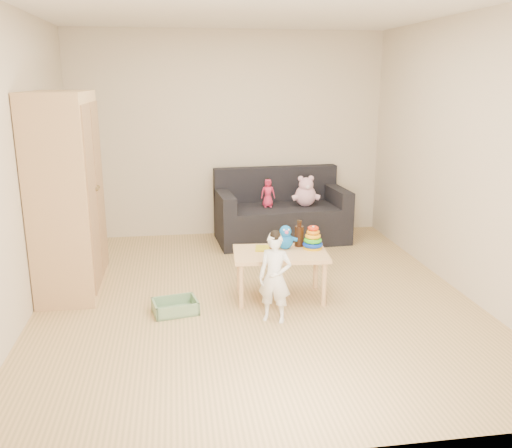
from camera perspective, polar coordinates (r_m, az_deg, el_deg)
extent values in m
plane|color=tan|center=(5.19, -0.14, -7.68)|extent=(4.50, 4.50, 0.00)
plane|color=white|center=(4.83, -0.16, 22.11)|extent=(4.50, 4.50, 0.00)
plane|color=beige|center=(7.06, -2.86, 9.30)|extent=(4.00, 0.00, 4.00)
plane|color=beige|center=(2.68, 6.92, -0.38)|extent=(4.00, 0.00, 4.00)
plane|color=beige|center=(4.96, -23.75, 5.59)|extent=(0.00, 4.50, 4.50)
plane|color=beige|center=(5.50, 21.09, 6.67)|extent=(0.00, 4.50, 4.50)
cube|color=#DCB079|center=(5.42, -19.32, 2.94)|extent=(0.53, 1.06, 1.90)
cube|color=black|center=(6.89, 2.72, 0.08)|extent=(1.67, 0.92, 0.46)
cube|color=#ECBE81|center=(5.10, 2.55, -5.38)|extent=(0.90, 0.61, 0.45)
imported|color=white|center=(4.58, 1.99, -5.77)|extent=(0.33, 0.29, 0.76)
imported|color=#E22A53|center=(6.73, 1.26, 3.25)|extent=(0.18, 0.12, 0.35)
cylinder|color=#E8A90C|center=(5.15, 5.98, -2.47)|extent=(0.18, 0.18, 0.02)
cylinder|color=silver|center=(5.12, 6.01, -1.35)|extent=(0.02, 0.02, 0.21)
torus|color=#0A30A9|center=(5.14, 5.99, -2.14)|extent=(0.19, 0.19, 0.04)
torus|color=green|center=(5.13, 6.00, -1.69)|extent=(0.17, 0.17, 0.04)
torus|color=#FFA70D|center=(5.11, 6.01, -1.25)|extent=(0.15, 0.15, 0.04)
torus|color=orange|center=(5.10, 6.02, -0.84)|extent=(0.13, 0.13, 0.04)
torus|color=red|center=(5.09, 6.03, -0.44)|extent=(0.10, 0.10, 0.04)
cylinder|color=black|center=(5.19, 4.56, -1.29)|extent=(0.09, 0.09, 0.20)
cylinder|color=black|center=(5.15, 4.59, -0.06)|extent=(0.04, 0.04, 0.05)
cylinder|color=black|center=(5.15, 4.60, 0.29)|extent=(0.05, 0.05, 0.02)
cube|color=gold|center=(5.10, 0.99, -2.58)|extent=(0.21, 0.21, 0.01)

